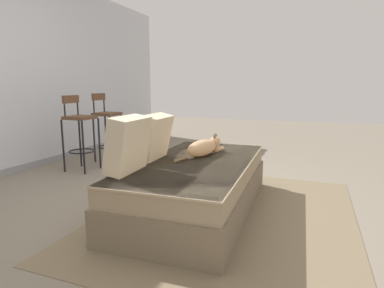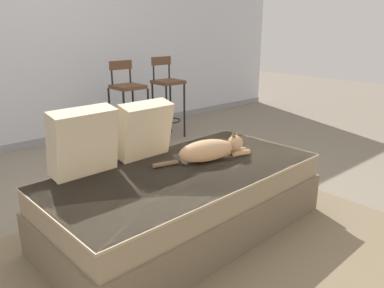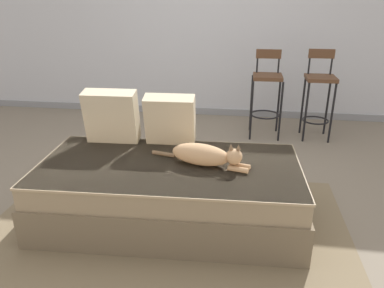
{
  "view_description": "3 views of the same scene",
  "coord_description": "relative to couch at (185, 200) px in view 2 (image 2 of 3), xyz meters",
  "views": [
    {
      "loc": [
        -2.57,
        -1.35,
        1.1
      ],
      "look_at": [
        0.15,
        -0.3,
        0.57
      ],
      "focal_mm": 30.0,
      "sensor_mm": 36.0,
      "label": 1
    },
    {
      "loc": [
        -1.49,
        -2.16,
        1.35
      ],
      "look_at": [
        0.15,
        -0.3,
        0.57
      ],
      "focal_mm": 35.0,
      "sensor_mm": 36.0,
      "label": 2
    },
    {
      "loc": [
        0.49,
        -2.75,
        1.58
      ],
      "look_at": [
        0.15,
        -0.3,
        0.57
      ],
      "focal_mm": 35.0,
      "sensor_mm": 36.0,
      "label": 3
    }
  ],
  "objects": [
    {
      "name": "ground_plane",
      "position": [
        0.0,
        0.4,
        -0.23
      ],
      "size": [
        16.0,
        16.0,
        0.0
      ],
      "primitive_type": "plane",
      "color": "slate",
      "rests_on": "ground"
    },
    {
      "name": "wall_back_panel",
      "position": [
        0.0,
        2.65,
        1.07
      ],
      "size": [
        8.0,
        0.1,
        2.6
      ],
      "primitive_type": "cube",
      "color": "silver",
      "rests_on": "ground"
    },
    {
      "name": "wall_baseboard_trim",
      "position": [
        0.0,
        2.6,
        -0.18
      ],
      "size": [
        8.0,
        0.02,
        0.09
      ],
      "primitive_type": "cube",
      "color": "gray",
      "rests_on": "ground"
    },
    {
      "name": "area_rug",
      "position": [
        0.0,
        -0.3,
        -0.22
      ],
      "size": [
        2.57,
        2.05,
        0.01
      ],
      "primitive_type": "cube",
      "color": "#75664C",
      "rests_on": "ground"
    },
    {
      "name": "couch",
      "position": [
        0.0,
        0.0,
        0.0
      ],
      "size": [
        1.9,
        1.01,
        0.45
      ],
      "color": "#766750",
      "rests_on": "ground"
    },
    {
      "name": "throw_pillow_corner",
      "position": [
        -0.53,
        0.36,
        0.44
      ],
      "size": [
        0.42,
        0.23,
        0.43
      ],
      "color": "beige",
      "rests_on": "couch"
    },
    {
      "name": "throw_pillow_middle",
      "position": [
        -0.06,
        0.37,
        0.43
      ],
      "size": [
        0.39,
        0.24,
        0.41
      ],
      "color": "beige",
      "rests_on": "couch"
    },
    {
      "name": "cat",
      "position": [
        0.25,
        0.02,
        0.3
      ],
      "size": [
        0.73,
        0.26,
        0.19
      ],
      "color": "tan",
      "rests_on": "couch"
    },
    {
      "name": "bar_stool_near_window",
      "position": [
        0.76,
        1.9,
        0.33
      ],
      "size": [
        0.34,
        0.34,
        0.98
      ],
      "color": "black",
      "rests_on": "ground"
    },
    {
      "name": "bar_stool_by_doorway",
      "position": [
        1.33,
        1.9,
        0.34
      ],
      "size": [
        0.32,
        0.32,
        0.99
      ],
      "color": "black",
      "rests_on": "ground"
    }
  ]
}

